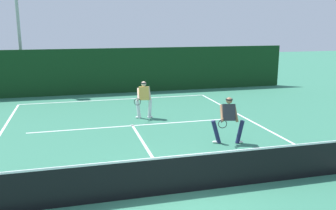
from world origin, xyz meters
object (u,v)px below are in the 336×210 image
at_px(tennis_ball, 238,138).
at_px(tennis_ball_extra, 164,160).
at_px(light_pole, 18,18).
at_px(player_far, 144,98).
at_px(player_near, 228,118).

distance_m(tennis_ball, tennis_ball_extra, 3.42).
bearing_deg(tennis_ball, light_pole, 126.89).
relative_size(tennis_ball, light_pole, 0.01).
bearing_deg(player_far, tennis_ball, 135.37).
bearing_deg(tennis_ball, player_far, 125.72).
height_order(tennis_ball_extra, light_pole, light_pole).
height_order(player_near, light_pole, light_pole).
xyz_separation_m(player_near, player_far, (-2.11, 4.13, 0.00)).
bearing_deg(player_far, light_pole, -42.89).
relative_size(player_far, tennis_ball_extra, 24.71).
distance_m(player_far, light_pole, 10.06).
bearing_deg(player_far, player_near, 126.75).
bearing_deg(tennis_ball_extra, tennis_ball, 24.58).
xyz_separation_m(player_far, light_pole, (-5.74, 7.49, 3.49)).
bearing_deg(light_pole, tennis_ball, -53.11).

